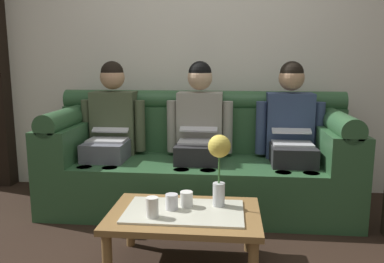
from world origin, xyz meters
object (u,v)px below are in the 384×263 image
at_px(person_left, 111,128).
at_px(flower_vase, 219,158).
at_px(coffee_table, 184,219).
at_px(cup_near_left, 186,199).
at_px(couch, 199,163).
at_px(cup_far_center, 152,207).
at_px(person_right, 291,131).
at_px(person_middle, 199,130).
at_px(cup_near_right, 172,202).

distance_m(person_left, flower_vase, 1.34).
relative_size(coffee_table, cup_near_left, 9.69).
distance_m(couch, cup_far_center, 1.17).
xyz_separation_m(couch, person_right, (0.75, -0.00, 0.29)).
distance_m(person_middle, coffee_table, 1.10).
height_order(cup_near_left, cup_near_right, same).
bearing_deg(coffee_table, cup_far_center, -145.12).
distance_m(couch, flower_vase, 1.01).
distance_m(cup_near_left, cup_far_center, 0.25).
xyz_separation_m(flower_vase, cup_near_left, (-0.19, -0.03, -0.25)).
distance_m(coffee_table, cup_near_left, 0.12).
bearing_deg(coffee_table, person_middle, 90.00).
distance_m(person_middle, cup_near_right, 1.06).
relative_size(person_right, cup_far_center, 10.66).
bearing_deg(cup_near_left, flower_vase, 9.23).
bearing_deg(person_left, cup_far_center, -63.13).
height_order(couch, person_right, person_right).
bearing_deg(flower_vase, person_left, 135.28).
relative_size(person_middle, cup_far_center, 10.66).
bearing_deg(coffee_table, couch, 90.00).
bearing_deg(cup_near_right, person_middle, 85.79).
xyz_separation_m(cup_near_right, cup_far_center, (-0.09, -0.13, 0.01)).
relative_size(couch, cup_far_center, 21.63).
bearing_deg(coffee_table, cup_near_right, 171.32).
height_order(person_right, coffee_table, person_right).
xyz_separation_m(person_middle, cup_near_left, (0.01, -0.97, -0.25)).
bearing_deg(cup_far_center, person_left, 116.87).
height_order(couch, cup_far_center, couch).
xyz_separation_m(person_right, flower_vase, (-0.55, -0.94, -0.00)).
bearing_deg(cup_far_center, couch, 81.83).
relative_size(person_right, cup_near_right, 13.29).
relative_size(person_middle, flower_vase, 2.80).
bearing_deg(person_right, coffee_table, -125.89).
xyz_separation_m(coffee_table, flower_vase, (0.20, 0.10, 0.35)).
distance_m(person_middle, flower_vase, 0.96).
bearing_deg(cup_near_left, cup_far_center, -133.31).
height_order(flower_vase, cup_far_center, flower_vase).
height_order(couch, person_middle, person_middle).
height_order(person_left, flower_vase, person_left).
bearing_deg(cup_near_left, coffee_table, -95.11).
xyz_separation_m(person_left, flower_vase, (0.95, -0.94, -0.00)).
distance_m(person_left, person_middle, 0.75).
bearing_deg(person_middle, cup_near_left, -89.65).
relative_size(person_left, cup_near_left, 13.35).
xyz_separation_m(cup_near_left, cup_near_right, (-0.08, -0.06, 0.00)).
height_order(person_middle, person_right, same).
height_order(person_left, person_right, same).
bearing_deg(cup_far_center, person_middle, 81.80).
xyz_separation_m(coffee_table, cup_far_center, (-0.17, -0.12, 0.11)).
relative_size(person_middle, coffee_table, 1.38).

